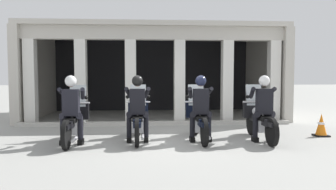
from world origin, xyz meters
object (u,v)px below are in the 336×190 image
(motorcycle_center_right, at_px, (199,119))
(traffic_cone_flank, at_px, (321,125))
(police_officer_center_right, at_px, (201,103))
(police_officer_far_left, at_px, (71,104))
(police_officer_far_right, at_px, (264,103))
(motorcycle_far_right, at_px, (259,119))
(motorcycle_center_left, at_px, (138,119))
(motorcycle_far_left, at_px, (74,121))
(police_officer_center_left, at_px, (137,103))

(motorcycle_center_right, bearing_deg, traffic_cone_flank, 9.74)
(motorcycle_center_right, xyz_separation_m, police_officer_center_right, (-0.00, -0.28, 0.44))
(police_officer_far_left, xyz_separation_m, police_officer_far_right, (4.49, 0.02, 0.00))
(motorcycle_far_right, xyz_separation_m, traffic_cone_flank, (1.75, 0.28, -0.21))
(motorcycle_center_left, relative_size, motorcycle_center_right, 1.00)
(motorcycle_center_right, bearing_deg, motorcycle_far_left, -170.93)
(police_officer_far_right, bearing_deg, motorcycle_far_right, 91.91)
(motorcycle_far_left, height_order, traffic_cone_flank, motorcycle_far_left)
(police_officer_far_left, xyz_separation_m, motorcycle_center_left, (1.50, 0.47, -0.44))
(police_officer_center_right, relative_size, motorcycle_far_right, 0.78)
(police_officer_far_right, bearing_deg, police_officer_far_left, -177.58)
(police_officer_far_left, bearing_deg, motorcycle_center_left, 23.11)
(police_officer_center_left, distance_m, traffic_cone_flank, 4.81)
(motorcycle_center_right, height_order, traffic_cone_flank, motorcycle_center_right)
(police_officer_center_left, height_order, police_officer_center_right, same)
(motorcycle_center_right, xyz_separation_m, motorcycle_far_right, (1.50, -0.11, 0.00))
(motorcycle_center_right, bearing_deg, police_officer_center_left, -164.70)
(motorcycle_far_left, relative_size, traffic_cone_flank, 3.46)
(motorcycle_far_left, xyz_separation_m, traffic_cone_flank, (6.25, 0.30, -0.21))
(police_officer_center_left, relative_size, traffic_cone_flank, 2.69)
(motorcycle_far_right, bearing_deg, traffic_cone_flank, 11.35)
(motorcycle_far_right, bearing_deg, police_officer_center_left, -175.52)
(motorcycle_far_left, relative_size, police_officer_far_left, 1.29)
(motorcycle_far_left, bearing_deg, motorcycle_center_right, 8.29)
(motorcycle_center_left, distance_m, motorcycle_far_right, 3.00)
(motorcycle_far_left, xyz_separation_m, police_officer_far_left, (-0.00, -0.28, 0.44))
(motorcycle_far_left, height_order, motorcycle_center_right, same)
(police_officer_far_left, relative_size, motorcycle_far_right, 0.78)
(police_officer_center_left, distance_m, motorcycle_far_right, 3.03)
(motorcycle_far_left, xyz_separation_m, police_officer_far_right, (4.49, -0.26, 0.44))
(police_officer_far_left, relative_size, motorcycle_center_left, 0.78)
(police_officer_center_left, bearing_deg, police_officer_far_left, -169.50)
(police_officer_far_left, height_order, motorcycle_center_right, police_officer_far_left)
(motorcycle_center_left, relative_size, motorcycle_far_right, 1.00)
(police_officer_center_right, xyz_separation_m, police_officer_far_right, (1.50, -0.11, 0.00))
(police_officer_center_left, xyz_separation_m, police_officer_center_right, (1.50, -0.06, 0.00))
(motorcycle_far_left, distance_m, police_officer_far_left, 0.52)
(police_officer_far_right, bearing_deg, motorcycle_far_left, 178.81)
(police_officer_center_right, height_order, traffic_cone_flank, police_officer_center_right)
(motorcycle_center_left, distance_m, police_officer_far_right, 3.06)
(police_officer_far_left, xyz_separation_m, police_officer_center_right, (3.00, 0.13, 0.00))
(motorcycle_far_left, bearing_deg, police_officer_center_right, 2.87)
(traffic_cone_flank, bearing_deg, motorcycle_far_left, -177.22)
(police_officer_center_left, xyz_separation_m, police_officer_far_right, (3.00, -0.16, 0.00))
(police_officer_far_left, bearing_deg, traffic_cone_flank, 11.22)
(motorcycle_far_left, distance_m, motorcycle_center_right, 3.00)
(police_officer_center_right, height_order, police_officer_far_right, same)
(motorcycle_center_left, bearing_deg, motorcycle_far_left, -169.50)
(police_officer_far_left, relative_size, police_officer_far_right, 1.00)
(motorcycle_far_left, bearing_deg, motorcycle_far_right, 6.11)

